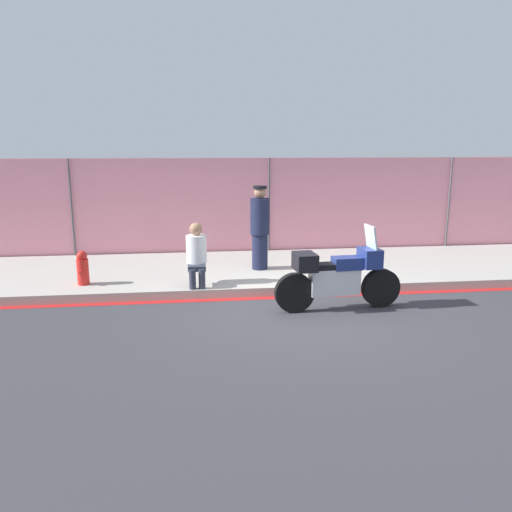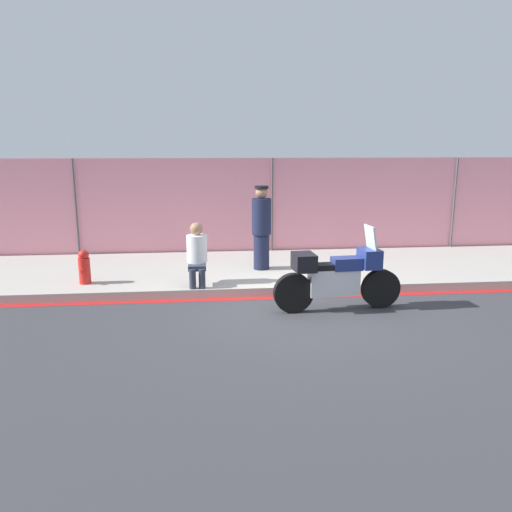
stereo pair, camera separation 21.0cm
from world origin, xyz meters
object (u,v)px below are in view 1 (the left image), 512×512
(motorcycle, at_px, (338,276))
(fire_hydrant, at_px, (83,268))
(officer_standing, at_px, (260,227))
(person_seated_on_curb, at_px, (196,251))

(motorcycle, xyz_separation_m, fire_hydrant, (-4.75, 1.61, -0.10))
(officer_standing, height_order, person_seated_on_curb, officer_standing)
(motorcycle, xyz_separation_m, officer_standing, (-1.08, 2.46, 0.51))
(person_seated_on_curb, xyz_separation_m, fire_hydrant, (-2.26, 0.26, -0.34))
(motorcycle, height_order, person_seated_on_curb, motorcycle)
(officer_standing, distance_m, person_seated_on_curb, 1.82)
(motorcycle, xyz_separation_m, person_seated_on_curb, (-2.49, 1.34, 0.24))
(fire_hydrant, bearing_deg, motorcycle, -18.70)
(motorcycle, relative_size, officer_standing, 1.26)
(person_seated_on_curb, relative_size, fire_hydrant, 1.80)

